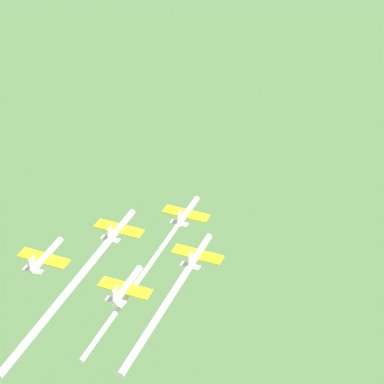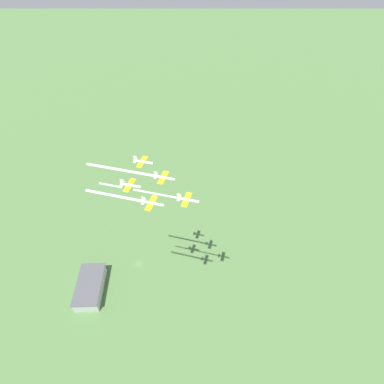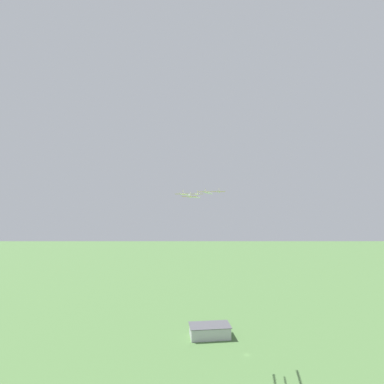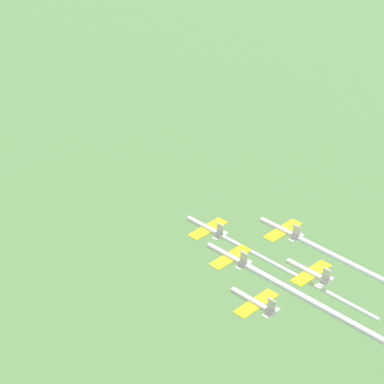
# 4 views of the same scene
# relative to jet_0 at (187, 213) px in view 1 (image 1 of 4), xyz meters

# --- Properties ---
(jet_0) EXTENTS (10.69, 11.01, 3.70)m
(jet_0) POSITION_rel_jet_0_xyz_m (0.00, 0.00, 0.00)
(jet_0) COLOR silver
(jet_1) EXTENTS (10.69, 11.01, 3.70)m
(jet_1) POSITION_rel_jet_0_xyz_m (-12.61, -11.52, 3.74)
(jet_1) COLOR silver
(jet_2) EXTENTS (10.69, 11.01, 3.70)m
(jet_2) POSITION_rel_jet_0_xyz_m (3.94, -16.61, 2.30)
(jet_2) COLOR silver
(jet_3) EXTENTS (10.69, 11.01, 3.70)m
(jet_3) POSITION_rel_jet_0_xyz_m (-25.21, -23.03, 4.40)
(jet_3) COLOR silver
(jet_4) EXTENTS (10.69, 11.01, 3.70)m
(jet_4) POSITION_rel_jet_0_xyz_m (-8.66, -28.13, 2.62)
(jet_4) COLOR silver
(smoke_trail_0) EXTENTS (13.18, 40.14, 0.94)m
(smoke_trail_0) POSITION_rel_jet_0_xyz_m (-7.63, -24.77, -0.05)
(smoke_trail_0) COLOR white
(smoke_trail_1) EXTENTS (12.48, 36.61, 1.39)m
(smoke_trail_1) POSITION_rel_jet_0_xyz_m (-19.67, -34.46, 3.69)
(smoke_trail_1) COLOR white
(smoke_trail_2) EXTENTS (9.80, 28.15, 1.31)m
(smoke_trail_2) POSITION_rel_jet_0_xyz_m (-1.83, -35.33, 2.24)
(smoke_trail_2) COLOR white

